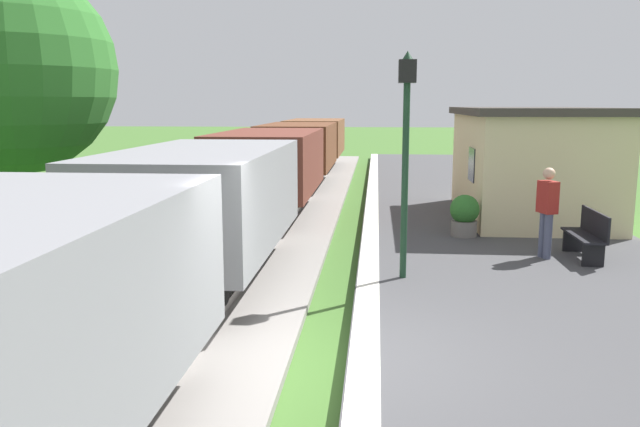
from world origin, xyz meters
TOP-DOWN VIEW (x-y plane):
  - ground_plane at (0.00, 0.00)m, footprint 160.00×160.00m
  - platform_slab at (3.20, 0.00)m, footprint 6.00×60.00m
  - platform_edge_stripe at (0.40, 0.00)m, footprint 0.36×60.00m
  - track_ballast at (-2.40, 0.00)m, footprint 3.80×60.00m
  - rail_near at (-1.68, 0.00)m, footprint 0.07×60.00m
  - rail_far at (-3.12, 0.00)m, footprint 0.07×60.00m
  - freight_train at (-2.40, 10.17)m, footprint 2.50×32.60m
  - station_hut at (4.40, 9.73)m, footprint 3.50×5.80m
  - bench_near_hut at (4.46, 5.14)m, footprint 0.42×1.50m
  - person_waiting at (3.69, 5.15)m, footprint 0.35×0.44m
  - potted_planter at (2.45, 7.05)m, footprint 0.64×0.64m
  - lamp_post_near at (0.97, 3.53)m, footprint 0.28×0.28m
  - tree_trackside_far at (-7.11, 6.00)m, footprint 4.36×4.36m

SIDE VIEW (x-z plane):
  - ground_plane at x=0.00m, z-range 0.00..0.00m
  - track_ballast at x=-2.40m, z-range 0.00..0.12m
  - platform_slab at x=3.20m, z-range 0.00..0.25m
  - rail_near at x=-1.68m, z-range 0.12..0.26m
  - rail_far at x=-3.12m, z-range 0.12..0.26m
  - platform_edge_stripe at x=0.40m, z-range 0.25..0.26m
  - bench_near_hut at x=4.46m, z-range 0.27..1.18m
  - potted_planter at x=2.45m, z-range 0.26..1.18m
  - person_waiting at x=3.69m, z-range 0.33..2.04m
  - freight_train at x=-2.40m, z-range 0.34..2.46m
  - station_hut at x=4.40m, z-range 0.26..3.04m
  - lamp_post_near at x=0.97m, z-range 0.95..4.65m
  - tree_trackside_far at x=-7.11m, z-range 0.81..6.81m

